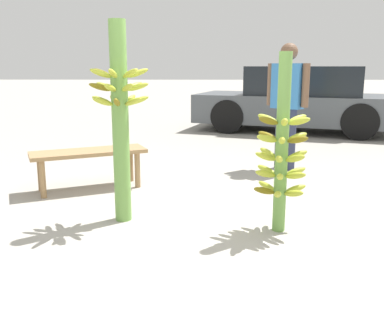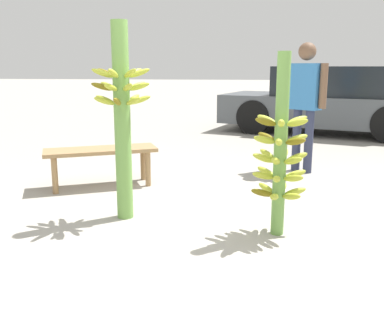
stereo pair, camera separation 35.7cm
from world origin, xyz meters
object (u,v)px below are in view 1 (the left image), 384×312
(banana_stalk_center, at_px, (282,150))
(market_bench, at_px, (89,157))
(banana_stalk_left, at_px, (120,117))
(parked_car, at_px, (298,100))
(vendor_person, at_px, (287,95))

(banana_stalk_center, distance_m, market_bench, 2.20)
(banana_stalk_left, relative_size, banana_stalk_center, 1.18)
(parked_car, bearing_deg, market_bench, 161.91)
(banana_stalk_left, xyz_separation_m, vendor_person, (1.76, 1.91, 0.06))
(banana_stalk_left, xyz_separation_m, market_bench, (-0.53, 0.94, -0.54))
(market_bench, bearing_deg, parked_car, 29.03)
(vendor_person, xyz_separation_m, market_bench, (-2.29, -0.97, -0.60))
(banana_stalk_center, xyz_separation_m, vendor_person, (0.45, 2.13, 0.29))
(vendor_person, relative_size, market_bench, 1.26)
(banana_stalk_left, distance_m, parked_car, 5.90)
(banana_stalk_left, height_order, banana_stalk_center, banana_stalk_left)
(parked_car, bearing_deg, banana_stalk_center, -175.54)
(banana_stalk_left, height_order, parked_car, banana_stalk_left)
(banana_stalk_left, distance_m, vendor_person, 2.59)
(banana_stalk_center, distance_m, vendor_person, 2.20)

